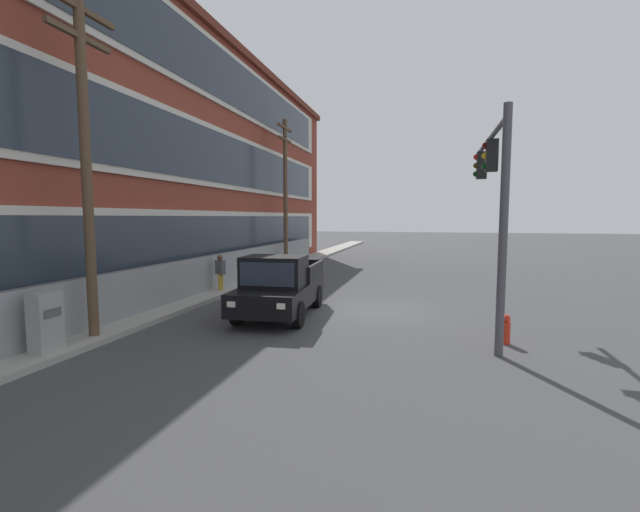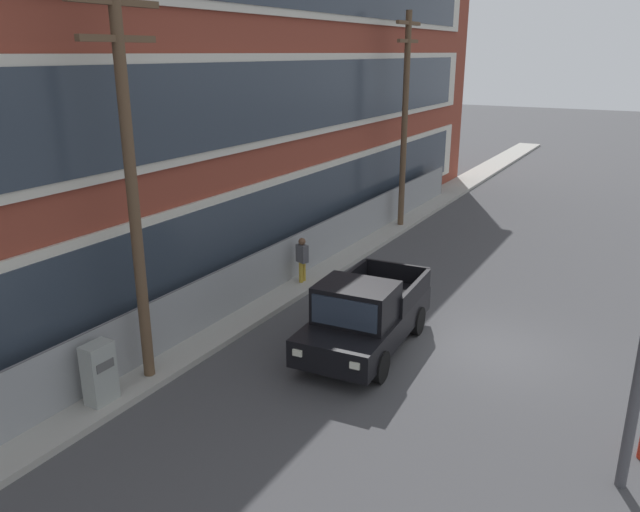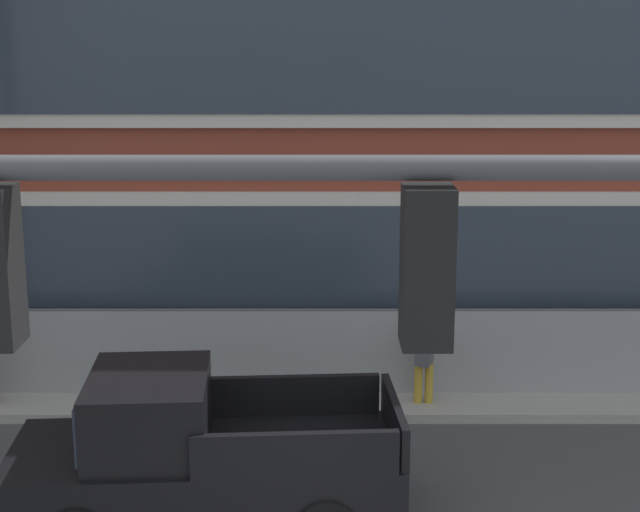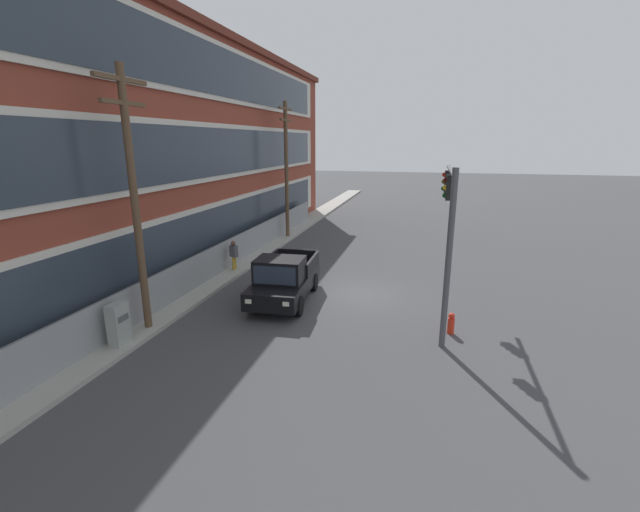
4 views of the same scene
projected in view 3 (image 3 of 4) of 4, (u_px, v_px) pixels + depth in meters
name	position (u px, v px, depth m)	size (l,w,h in m)	color
sidewalk_building_side	(329.00, 400.00, 16.88)	(80.00, 1.72, 0.16)	#9E9B93
brick_mill_building	(139.00, 39.00, 20.41)	(53.41, 8.88, 12.22)	brown
chain_link_fence	(405.00, 354.00, 16.86)	(32.00, 0.06, 1.68)	gray
pickup_truck_black	(200.00, 455.00, 12.61)	(5.15, 2.41, 2.07)	black
pedestrian_near_cabinet	(429.00, 357.00, 16.38)	(0.36, 0.46, 1.69)	#B7932D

